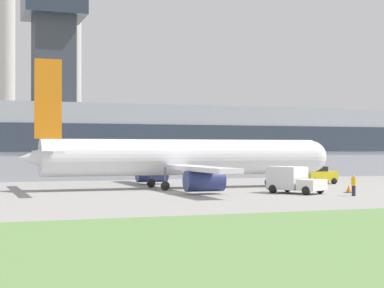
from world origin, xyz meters
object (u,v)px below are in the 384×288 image
Objects in this scene: ground_crew_person at (354,185)px; pushback_tug at (321,176)px; airplane at (180,158)px; baggage_truck at (293,180)px.

pushback_tug is at bearing 67.57° from ground_crew_person.
baggage_truck is (6.58, -8.94, -1.70)m from airplane.
pushback_tug is at bearing 50.34° from baggage_truck.
airplane is at bearing -171.84° from pushback_tug.
airplane reaches higher than baggage_truck.
airplane is 17.97× the size of ground_crew_person.
pushback_tug is 0.64× the size of baggage_truck.
pushback_tug is 14.57m from baggage_truck.
airplane is at bearing 126.34° from baggage_truck.
pushback_tug is (15.87, 2.28, -1.97)m from airplane.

